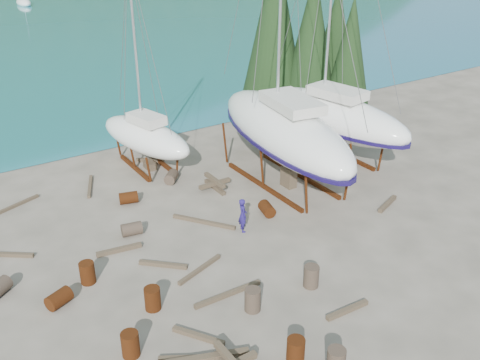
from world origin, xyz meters
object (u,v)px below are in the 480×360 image
worker (243,215)px  large_sailboat_near (284,130)px  large_sailboat_far (329,115)px  small_sailboat_shore (145,136)px

worker → large_sailboat_near: bearing=-39.7°
large_sailboat_far → small_sailboat_shore: 10.31m
small_sailboat_shore → worker: 8.78m
large_sailboat_near → worker: 5.76m
large_sailboat_far → small_sailboat_shore: size_ratio=1.47×
worker → small_sailboat_shore: bearing=21.1°
small_sailboat_shore → large_sailboat_near: bearing=-61.8°
worker → large_sailboat_far: bearing=-48.0°
large_sailboat_near → small_sailboat_shore: bearing=140.2°
large_sailboat_far → worker: 9.57m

